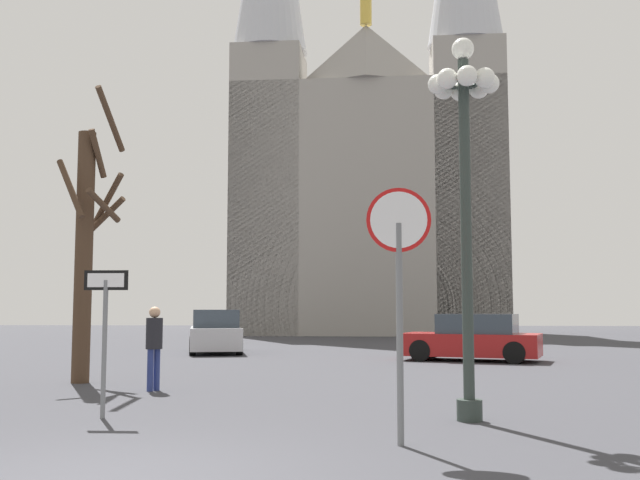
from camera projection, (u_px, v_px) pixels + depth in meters
ground_plane at (105, 480)px, 6.76m from camera, size 120.00×120.00×0.00m
cathedral at (368, 160)px, 45.83m from camera, size 16.57×10.78×33.61m
stop_sign at (399, 264)px, 8.64m from camera, size 0.77×0.08×3.02m
one_way_arrow_sign at (105, 321)px, 10.66m from camera, size 0.65×0.07×2.14m
street_lamp at (465, 158)px, 10.64m from camera, size 1.05×1.05×5.57m
bare_tree at (86, 244)px, 15.82m from camera, size 1.46×1.53×6.31m
parked_car_near_red at (473, 339)px, 22.12m from camera, size 4.41×3.02×1.41m
parked_car_far_silver at (216, 333)px, 25.97m from camera, size 2.57×4.32×1.53m
pedestrian_standing at (154, 340)px, 14.12m from camera, size 0.32×0.32×1.61m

